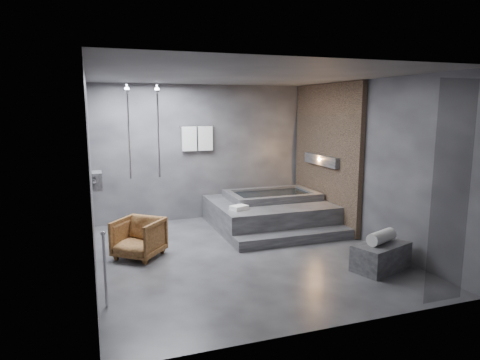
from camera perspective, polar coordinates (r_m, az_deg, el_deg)
name	(u,v)px	position (r m, az deg, el deg)	size (l,w,h in m)	color
room	(262,145)	(6.97, 2.90, 4.69)	(5.00, 5.04, 2.82)	#2A2A2C
tub_deck	(269,213)	(8.57, 3.84, -4.44)	(2.20, 2.00, 0.50)	#2F2F31
tub_step	(295,238)	(7.58, 7.35, -7.64)	(2.20, 0.36, 0.18)	#2F2F31
concrete_bench	(381,256)	(6.64, 18.26, -9.66)	(0.86, 0.47, 0.39)	#2E2E30
driftwood_chair	(139,238)	(6.95, -13.34, -7.52)	(0.66, 0.68, 0.62)	#442711
rolled_towel	(381,237)	(6.58, 18.33, -7.22)	(0.19, 0.19, 0.52)	white
deck_towel	(239,208)	(7.77, -0.13, -3.70)	(0.29, 0.22, 0.08)	white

